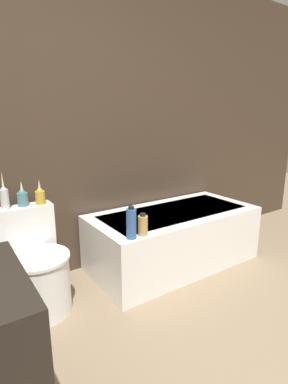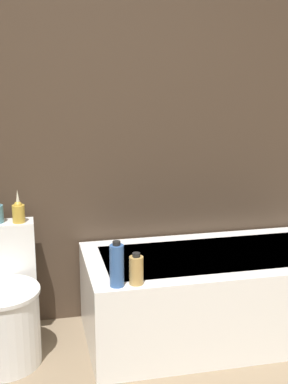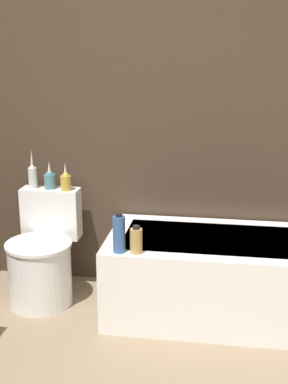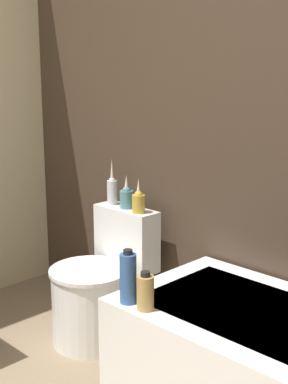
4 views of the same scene
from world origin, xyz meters
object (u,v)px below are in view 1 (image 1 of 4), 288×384
object	(u,v)px
vase_gold	(4,197)
shampoo_bottle_short	(143,225)
shampoo_bottle_tall	(131,223)
vase_silver	(22,197)
bathtub	(173,237)
vase_bronze	(40,196)
toilet	(37,271)

from	to	relation	value
vase_gold	shampoo_bottle_short	bearing A→B (deg)	-34.01
shampoo_bottle_tall	shampoo_bottle_short	xyz separation A→B (m)	(0.10, 0.00, -0.03)
vase_silver	shampoo_bottle_tall	size ratio (longest dim) A/B	0.81
vase_silver	shampoo_bottle_tall	bearing A→B (deg)	-42.96
bathtub	shampoo_bottle_short	xyz separation A→B (m)	(-0.54, -0.30, 0.32)
vase_bronze	shampoo_bottle_tall	xyz separation A→B (m)	(0.46, -0.52, -0.15)
vase_gold	vase_bronze	bearing A→B (deg)	-5.47
toilet	shampoo_bottle_tall	world-z (taller)	shampoo_bottle_tall
toilet	vase_bronze	bearing A→B (deg)	58.81
vase_gold	shampoo_bottle_short	size ratio (longest dim) A/B	1.62
bathtub	vase_bronze	xyz separation A→B (m)	(-1.10, 0.21, 0.51)
toilet	vase_silver	world-z (taller)	vase_silver
vase_bronze	vase_silver	bearing A→B (deg)	169.03
shampoo_bottle_short	toilet	bearing A→B (deg)	154.77
bathtub	shampoo_bottle_tall	size ratio (longest dim) A/B	6.54
vase_silver	toilet	bearing A→B (deg)	-90.00
toilet	shampoo_bottle_tall	bearing A→B (deg)	-29.07
vase_silver	vase_bronze	size ratio (longest dim) A/B	1.00
shampoo_bottle_tall	shampoo_bottle_short	size ratio (longest dim) A/B	1.43
vase_bronze	shampoo_bottle_tall	bearing A→B (deg)	-48.23
vase_silver	vase_bronze	bearing A→B (deg)	-10.97
shampoo_bottle_short	shampoo_bottle_tall	bearing A→B (deg)	-178.18
vase_gold	shampoo_bottle_short	xyz separation A→B (m)	(0.79, -0.54, -0.21)
shampoo_bottle_tall	shampoo_bottle_short	world-z (taller)	shampoo_bottle_tall
bathtub	vase_gold	world-z (taller)	vase_gold
vase_gold	bathtub	bearing A→B (deg)	-10.01
toilet	shampoo_bottle_short	world-z (taller)	toilet
vase_bronze	toilet	bearing A→B (deg)	-121.19
toilet	vase_gold	world-z (taller)	vase_gold
vase_gold	shampoo_bottle_short	distance (m)	0.98
vase_gold	shampoo_bottle_tall	world-z (taller)	vase_gold
vase_gold	toilet	bearing A→B (deg)	-61.52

